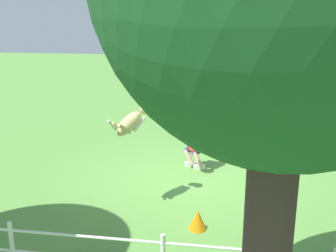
{
  "coord_description": "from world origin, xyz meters",
  "views": [
    {
      "loc": [
        -0.71,
        7.82,
        3.35
      ],
      "look_at": [
        0.45,
        0.23,
        1.24
      ],
      "focal_mm": 41.72,
      "sensor_mm": 36.0,
      "label": 1
    }
  ],
  "objects": [
    {
      "name": "training_cone",
      "position": [
        -0.32,
        2.04,
        0.17
      ],
      "size": [
        0.3,
        0.3,
        0.34
      ],
      "primitive_type": "cone",
      "color": "orange",
      "rests_on": "ground_plane"
    },
    {
      "name": "frisbee_flying",
      "position": [
        0.79,
        1.0,
        1.94
      ],
      "size": [
        0.27,
        0.28,
        0.08
      ],
      "primitive_type": "cylinder",
      "rotation": [
        0.21,
        -0.03,
        4.95
      ],
      "color": "red"
    },
    {
      "name": "dog",
      "position": [
        0.97,
        1.21,
        1.56
      ],
      "size": [
        0.6,
        0.95,
        0.55
      ],
      "rotation": [
        0.0,
        0.0,
        4.19
      ],
      "color": "tan"
    },
    {
      "name": "ground_plane",
      "position": [
        0.0,
        0.0,
        0.0
      ],
      "size": [
        60.0,
        60.0,
        0.0
      ],
      "primitive_type": "plane",
      "color": "#568C3D"
    },
    {
      "name": "person",
      "position": [
        -0.04,
        -0.7,
        0.7
      ],
      "size": [
        0.61,
        0.71,
        1.29
      ],
      "rotation": [
        0.0,
        0.0,
        0.95
      ],
      "color": "silver",
      "rests_on": "ground_plane"
    },
    {
      "name": "frisbee_held",
      "position": [
        -0.06,
        -0.31,
        0.61
      ],
      "size": [
        0.29,
        0.29,
        0.1
      ],
      "primitive_type": "cylinder",
      "rotation": [
        -0.13,
        -0.17,
        4.55
      ],
      "color": "red",
      "rests_on": "person"
    }
  ]
}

